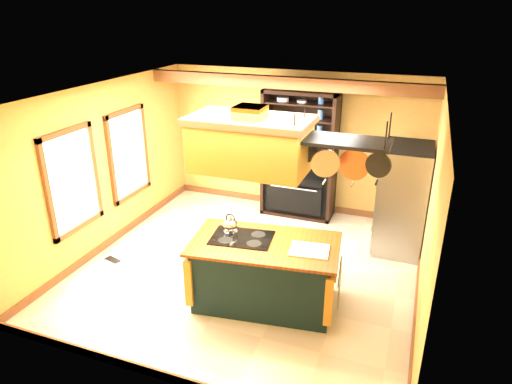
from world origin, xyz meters
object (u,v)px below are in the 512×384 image
Objects in this scene: kitchen_island at (265,272)px; refrigerator at (402,202)px; range_hood at (250,143)px; pot_rack at (341,149)px; hutch at (300,168)px.

kitchen_island is 1.17× the size of refrigerator.
range_hood is (-0.20, -0.00, 1.79)m from kitchen_island.
kitchen_island is at bearing 0.14° from range_hood.
kitchen_island is at bearing -179.84° from pot_rack.
pot_rack is 2.69m from refrigerator.
range_hood is 0.62× the size of hutch.
hutch is at bearing 89.23° from kitchen_island.
kitchen_island is 3.05m from hutch.
hutch is (-0.35, 3.00, 0.45)m from kitchen_island.
refrigerator is 2.10m from hutch.
range_hood reaches higher than kitchen_island.
kitchen_island is 2.71m from refrigerator.
refrigerator is 0.73× the size of hutch.
pot_rack is at bearing -107.28° from refrigerator.
pot_rack is (0.91, 0.00, 1.83)m from kitchen_island.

